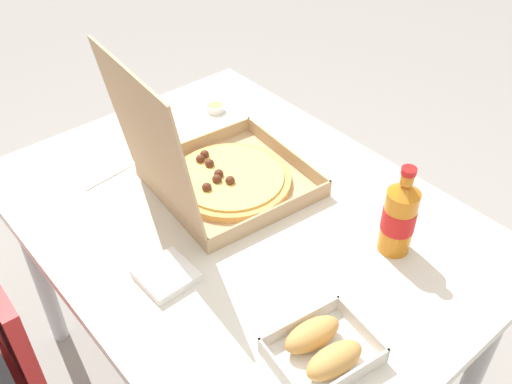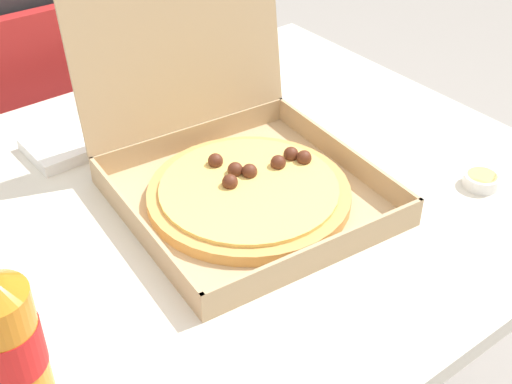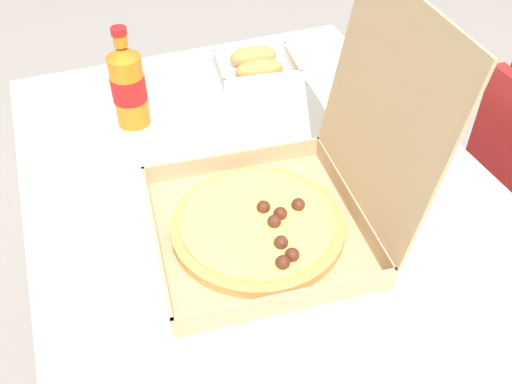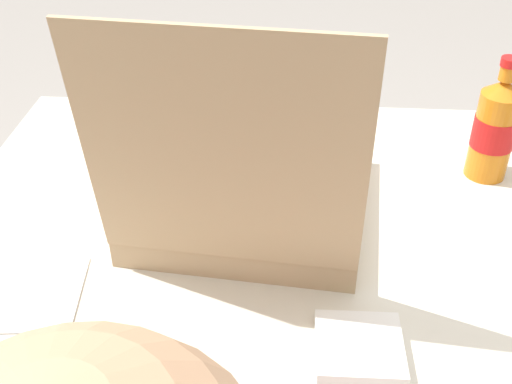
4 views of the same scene
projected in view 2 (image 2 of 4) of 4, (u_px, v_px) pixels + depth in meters
dining_table at (180, 249)px, 1.08m from camera, size 1.19×0.88×0.70m
chair at (69, 132)px, 1.65m from camera, size 0.41×0.41×0.83m
diner_person at (44, 42)px, 1.57m from camera, size 0.37×0.41×1.15m
pizza_box_open at (235, 160)px, 1.04m from camera, size 0.40×0.45×0.40m
cola_bottle at (6, 341)px, 0.70m from camera, size 0.07×0.07×0.22m
paper_menu at (311, 84)px, 1.36m from camera, size 0.22×0.17×0.00m
napkin_pile at (62, 147)px, 1.16m from camera, size 0.11×0.11×0.02m
dipping_sauce_cup at (481, 180)px, 1.08m from camera, size 0.06×0.06×0.02m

